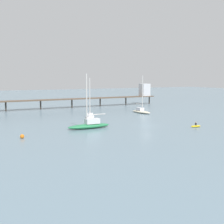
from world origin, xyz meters
TOP-DOWN VIEW (x-y plane):
  - ground_plane at (0.00, 0.00)m, footprint 400.00×400.00m
  - pier at (12.78, 45.57)m, footprint 69.14×3.92m
  - sailboat_cream at (12.67, 20.74)m, footprint 2.77×8.31m
  - sailboat_white at (-5.48, 18.11)m, footprint 5.71×8.91m
  - sailboat_green at (-12.32, 3.30)m, footprint 9.44×2.43m
  - dinghy_yellow at (8.72, -6.15)m, footprint 2.54×1.24m
  - mooring_buoy_inner at (-27.12, -0.55)m, footprint 0.75×0.75m

SIDE VIEW (x-z plane):
  - ground_plane at x=0.00m, z-range 0.00..0.00m
  - dinghy_yellow at x=8.72m, z-range -0.35..0.79m
  - mooring_buoy_inner at x=-27.12m, z-range 0.00..0.75m
  - sailboat_white at x=-5.48m, z-range -4.70..5.93m
  - sailboat_cream at x=12.67m, z-range -4.98..6.34m
  - sailboat_green at x=-12.32m, z-range -4.94..6.57m
  - pier at x=12.78m, z-range 0.03..8.18m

